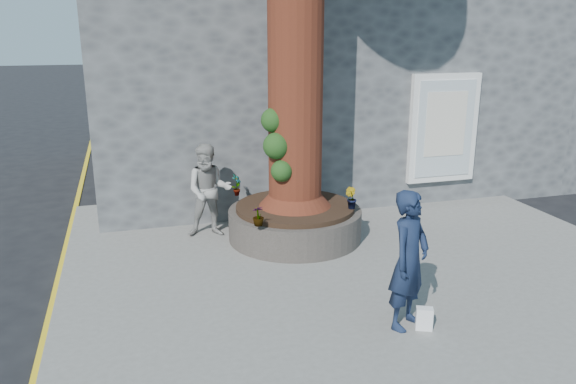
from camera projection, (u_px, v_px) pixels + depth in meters
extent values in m
plane|color=black|center=(282.00, 300.00, 7.81)|extent=(120.00, 120.00, 0.00)
cube|color=slate|center=(354.00, 258.00, 9.12)|extent=(9.00, 8.00, 0.12)
cube|color=yellow|center=(55.00, 297.00, 7.91)|extent=(0.10, 30.00, 0.01)
cube|color=#47494B|center=(299.00, 55.00, 14.29)|extent=(10.00, 8.00, 6.00)
cube|color=white|center=(443.00, 128.00, 11.39)|extent=(1.50, 0.12, 2.20)
cube|color=silver|center=(445.00, 129.00, 11.34)|extent=(1.25, 0.04, 1.95)
cube|color=silver|center=(446.00, 124.00, 11.29)|extent=(0.90, 0.02, 1.30)
cube|color=#47494B|center=(559.00, 52.00, 16.45)|extent=(6.00, 8.00, 6.00)
cylinder|color=black|center=(295.00, 224.00, 9.76)|extent=(2.30, 2.30, 0.52)
cylinder|color=black|center=(295.00, 207.00, 9.68)|extent=(2.04, 2.04, 0.08)
cone|color=#491A12|center=(295.00, 185.00, 9.57)|extent=(1.24, 1.24, 0.70)
sphere|color=#244416|center=(276.00, 146.00, 9.08)|extent=(0.44, 0.44, 0.44)
sphere|color=#244416|center=(282.00, 171.00, 9.11)|extent=(0.36, 0.36, 0.36)
sphere|color=#244416|center=(273.00, 120.00, 9.07)|extent=(0.40, 0.40, 0.40)
imported|color=#15203A|center=(409.00, 260.00, 6.69)|extent=(0.75, 0.69, 1.72)
imported|color=#A09E99|center=(209.00, 191.00, 9.73)|extent=(0.89, 0.75, 1.64)
cube|color=white|center=(424.00, 319.00, 6.79)|extent=(0.23, 0.19, 0.28)
imported|color=gray|center=(237.00, 185.00, 10.17)|extent=(0.25, 0.26, 0.40)
imported|color=gray|center=(351.00, 198.00, 9.44)|extent=(0.27, 0.27, 0.36)
imported|color=gray|center=(258.00, 216.00, 8.61)|extent=(0.19, 0.19, 0.31)
imported|color=gray|center=(306.00, 182.00, 10.54)|extent=(0.36, 0.36, 0.30)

